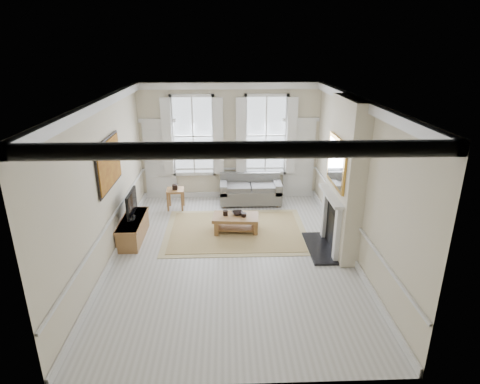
{
  "coord_description": "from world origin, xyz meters",
  "views": [
    {
      "loc": [
        -0.12,
        -7.85,
        4.42
      ],
      "look_at": [
        0.19,
        0.63,
        1.25
      ],
      "focal_mm": 30.0,
      "sensor_mm": 36.0,
      "label": 1
    }
  ],
  "objects_px": {
    "tv_stand": "(133,229)",
    "side_table": "(175,193)",
    "sofa": "(250,191)",
    "coffee_table": "(236,219)"
  },
  "relations": [
    {
      "from": "sofa",
      "to": "side_table",
      "type": "height_order",
      "value": "sofa"
    },
    {
      "from": "sofa",
      "to": "tv_stand",
      "type": "distance_m",
      "value": 3.7
    },
    {
      "from": "sofa",
      "to": "side_table",
      "type": "relative_size",
      "value": 3.05
    },
    {
      "from": "tv_stand",
      "to": "side_table",
      "type": "bearing_deg",
      "value": 66.9
    },
    {
      "from": "side_table",
      "to": "tv_stand",
      "type": "xyz_separation_m",
      "value": [
        -0.8,
        -1.87,
        -0.2
      ]
    },
    {
      "from": "side_table",
      "to": "tv_stand",
      "type": "bearing_deg",
      "value": -113.1
    },
    {
      "from": "coffee_table",
      "to": "tv_stand",
      "type": "height_order",
      "value": "tv_stand"
    },
    {
      "from": "sofa",
      "to": "side_table",
      "type": "distance_m",
      "value": 2.17
    },
    {
      "from": "side_table",
      "to": "sofa",
      "type": "bearing_deg",
      "value": 10.5
    },
    {
      "from": "tv_stand",
      "to": "coffee_table",
      "type": "bearing_deg",
      "value": 7.62
    }
  ]
}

